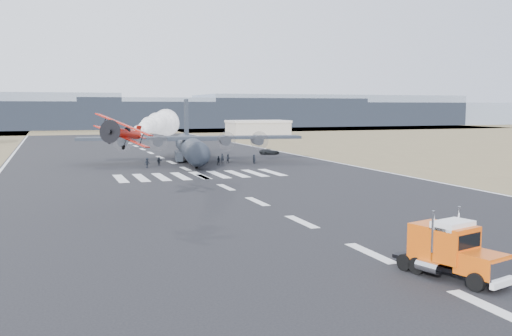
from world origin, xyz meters
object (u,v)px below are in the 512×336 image
aerobatic_biplane (124,133)px  crew_b (219,161)px  crew_e (198,160)px  crew_h (228,159)px  crew_g (254,159)px  crew_a (222,158)px  semi_truck (451,250)px  crew_d (254,159)px  transport_aircraft (191,145)px  support_vehicle (270,152)px  hangar_right (258,129)px  crew_f (159,161)px  crew_c (147,163)px

aerobatic_biplane → crew_b: size_ratio=3.53×
crew_e → crew_h: (6.17, 1.32, -0.09)m
crew_g → crew_h: (-4.33, 2.50, -0.02)m
aerobatic_biplane → crew_a: 51.36m
semi_truck → crew_d: semi_truck is taller
crew_d → crew_e: crew_e is taller
crew_b → crew_g: 7.05m
transport_aircraft → support_vehicle: size_ratio=9.34×
crew_b → crew_h: 4.05m
semi_truck → crew_a: size_ratio=4.74×
aerobatic_biplane → support_vehicle: aerobatic_biplane is taller
hangar_right → semi_truck: hangar_right is taller
crew_d → crew_h: size_ratio=0.98×
hangar_right → crew_f: hangar_right is taller
semi_truck → aerobatic_biplane: (-16.07, 29.94, 6.17)m
aerobatic_biplane → crew_g: size_ratio=3.50×
transport_aircraft → crew_c: bearing=-129.6°
crew_f → crew_b: bearing=-57.4°
hangar_right → support_vehicle: (-21.77, -67.37, -2.38)m
crew_e → hangar_right: bearing=-23.5°
crew_b → crew_d: crew_b is taller
aerobatic_biplane → crew_h: aerobatic_biplane is taller
aerobatic_biplane → crew_f: bearing=94.4°
crew_a → crew_h: 1.74m
support_vehicle → transport_aircraft: bearing=112.4°
crew_g → crew_h: size_ratio=1.02×
transport_aircraft → crew_d: 12.83m
hangar_right → transport_aircraft: 88.56m
support_vehicle → crew_f: (-27.51, -15.77, 0.16)m
support_vehicle → crew_h: bearing=132.9°
crew_a → crew_c: bearing=-162.1°
crew_g → crew_c: bearing=85.1°
aerobatic_biplane → crew_g: aerobatic_biplane is taller
semi_truck → transport_aircraft: bearing=72.7°
semi_truck → transport_aircraft: (2.27, 78.90, 1.38)m
support_vehicle → crew_h: crew_h is taller
crew_b → aerobatic_biplane: bearing=-98.7°
semi_truck → crew_c: (-7.49, 70.29, -0.87)m
aerobatic_biplane → crew_f: aerobatic_biplane is taller
transport_aircraft → crew_g: size_ratio=24.30×
support_vehicle → crew_a: size_ratio=2.63×
aerobatic_biplane → crew_b: aerobatic_biplane is taller
crew_h → crew_c: bearing=179.0°
support_vehicle → crew_c: size_ratio=2.56×
aerobatic_biplane → semi_truck: bearing=-43.0°
semi_truck → crew_h: 73.89m
aerobatic_biplane → transport_aircraft: size_ratio=0.14×
hangar_right → crew_a: size_ratio=11.98×
transport_aircraft → crew_b: size_ratio=24.53×
crew_d → support_vehicle: bearing=-15.9°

